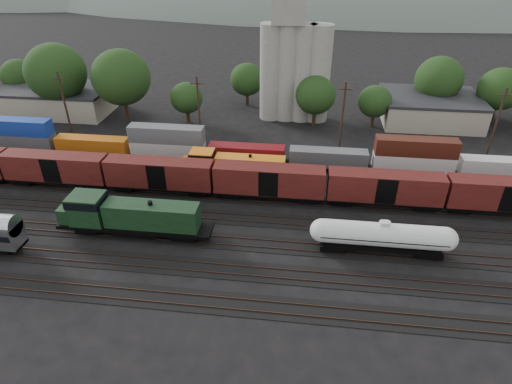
# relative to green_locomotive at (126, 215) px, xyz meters

# --- Properties ---
(ground) EXTENTS (600.00, 600.00, 0.00)m
(ground) POSITION_rel_green_locomotive_xyz_m (14.79, 5.00, -2.84)
(ground) COLOR black
(tracks) EXTENTS (180.00, 33.20, 0.20)m
(tracks) POSITION_rel_green_locomotive_xyz_m (14.79, 5.00, -2.79)
(tracks) COLOR black
(tracks) RESTS_ON ground
(green_locomotive) EXTENTS (18.93, 3.34, 5.01)m
(green_locomotive) POSITION_rel_green_locomotive_xyz_m (0.00, 0.00, 0.00)
(green_locomotive) COLOR black
(green_locomotive) RESTS_ON ground
(tank_car_a) EXTENTS (16.02, 2.87, 4.20)m
(tank_car_a) POSITION_rel_green_locomotive_xyz_m (30.12, -0.00, -0.33)
(tank_car_a) COLOR silver
(tank_car_a) RESTS_ON ground
(tank_car_b) EXTENTS (16.11, 2.88, 4.22)m
(tank_car_b) POSITION_rel_green_locomotive_xyz_m (30.52, 0.00, -0.32)
(tank_car_b) COLOR silver
(tank_car_b) RESTS_ON ground
(orange_locomotive) EXTENTS (17.07, 2.85, 4.27)m
(orange_locomotive) POSITION_rel_green_locomotive_xyz_m (10.26, 15.00, -0.39)
(orange_locomotive) COLOR black
(orange_locomotive) RESTS_ON ground
(boxcar_string) EXTENTS (138.20, 2.90, 4.20)m
(boxcar_string) POSITION_rel_green_locomotive_xyz_m (16.43, 10.00, 0.28)
(boxcar_string) COLOR black
(boxcar_string) RESTS_ON ground
(container_wall) EXTENTS (185.51, 2.60, 5.80)m
(container_wall) POSITION_rel_green_locomotive_xyz_m (28.95, 20.00, -0.39)
(container_wall) COLOR black
(container_wall) RESTS_ON ground
(grain_silo) EXTENTS (13.40, 5.00, 29.00)m
(grain_silo) POSITION_rel_green_locomotive_xyz_m (18.08, 41.00, 8.42)
(grain_silo) COLOR gray
(grain_silo) RESTS_ON ground
(industrial_sheds) EXTENTS (119.38, 17.26, 5.10)m
(industrial_sheds) POSITION_rel_green_locomotive_xyz_m (21.42, 40.25, -0.28)
(industrial_sheds) COLOR #9E937F
(industrial_sheds) RESTS_ON ground
(tree_band) EXTENTS (161.92, 22.69, 14.49)m
(tree_band) POSITION_rel_green_locomotive_xyz_m (10.91, 41.22, 4.76)
(tree_band) COLOR black
(tree_band) RESTS_ON ground
(utility_poles) EXTENTS (122.20, 0.36, 12.00)m
(utility_poles) POSITION_rel_green_locomotive_xyz_m (14.79, 27.00, 3.37)
(utility_poles) COLOR black
(utility_poles) RESTS_ON ground
(distant_hills) EXTENTS (860.00, 286.00, 130.00)m
(distant_hills) POSITION_rel_green_locomotive_xyz_m (38.71, 265.00, -23.40)
(distant_hills) COLOR #59665B
(distant_hills) RESTS_ON ground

